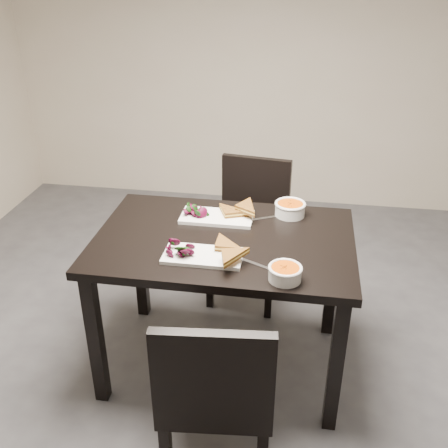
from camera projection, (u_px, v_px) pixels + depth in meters
name	position (u px, v px, depth m)	size (l,w,h in m)	color
ground	(307.00, 436.00, 2.33)	(5.00, 5.00, 0.00)	#47474C
table	(224.00, 256.00, 2.46)	(1.20, 0.80, 0.75)	black
chair_near	(216.00, 391.00, 1.92)	(0.46, 0.46, 0.85)	black
chair_far	(251.00, 221.00, 3.14)	(0.47, 0.47, 0.85)	black
plate_near	(203.00, 256.00, 2.25)	(0.34, 0.17, 0.02)	white
sandwich_near	(218.00, 248.00, 2.24)	(0.17, 0.13, 0.06)	#8C5E1D
salad_near	(180.00, 248.00, 2.25)	(0.11, 0.10, 0.05)	black
soup_bowl_near	(285.00, 272.00, 2.09)	(0.14, 0.14, 0.06)	white
cutlery_near	(251.00, 262.00, 2.21)	(0.18, 0.02, 0.00)	silver
plate_far	(217.00, 217.00, 2.58)	(0.36, 0.18, 0.02)	white
sandwich_far	(229.00, 213.00, 2.54)	(0.18, 0.13, 0.06)	#8C5E1D
salad_far	(197.00, 210.00, 2.58)	(0.11, 0.10, 0.05)	black
soup_bowl_far	(290.00, 208.00, 2.60)	(0.16, 0.16, 0.07)	white
cutlery_far	(265.00, 218.00, 2.58)	(0.18, 0.02, 0.00)	silver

